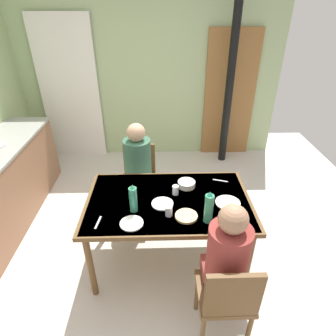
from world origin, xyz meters
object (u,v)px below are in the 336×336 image
Objects in this scene: person_far_diner at (138,161)px; water_bottle_green_far at (209,208)px; serving_bowl_center at (186,184)px; dining_table at (168,206)px; chair_far_diner at (140,176)px; chair_near_diner at (227,297)px; person_near_diner at (227,255)px; water_bottle_green_near at (133,199)px.

water_bottle_green_far is at bearing 123.05° from person_far_diner.
person_far_diner is at bearing 137.10° from serving_bowl_center.
dining_table is 1.73× the size of chair_far_diner.
serving_bowl_center is (0.18, 0.21, 0.10)m from dining_table.
chair_far_diner is at bearing 129.83° from serving_bowl_center.
chair_near_diner is 1.69m from person_far_diner.
person_far_diner is 4.53× the size of serving_bowl_center.
chair_far_diner is at bearing 115.46° from person_near_diner.
person_near_diner is 0.41m from water_bottle_green_far.
person_near_diner reaches higher than water_bottle_green_near.
chair_far_diner is at bearing 91.19° from water_bottle_green_near.
serving_bowl_center is (0.51, -0.47, -0.00)m from person_far_diner.
serving_bowl_center is (-0.21, 0.90, -0.00)m from person_near_diner.
chair_near_diner is 0.66m from water_bottle_green_far.
chair_near_diner is 1.79m from chair_far_diner.
dining_table is 0.76m from person_far_diner.
serving_bowl_center is at bearing 49.53° from dining_table.
person_near_diner is (0.39, -0.68, 0.10)m from dining_table.
chair_far_diner is 1.13× the size of person_far_diner.
dining_table is 5.60× the size of water_bottle_green_near.
person_far_diner is 0.83m from water_bottle_green_near.
person_near_diner is at bearing -78.56° from water_bottle_green_far.
serving_bowl_center is at bearing 36.21° from water_bottle_green_near.
person_near_diner is 1.54m from person_far_diner.
chair_far_diner is 0.84m from serving_bowl_center.
chair_near_diner is 1.13× the size of person_far_diner.
person_far_diner is 0.69m from serving_bowl_center.
person_far_diner reaches higher than chair_near_diner.
chair_near_diner is at bearing -81.49° from water_bottle_green_far.
person_far_diner is at bearing 115.30° from dining_table.
dining_table is 1.95× the size of person_near_diner.
person_near_diner reaches higher than dining_table.
serving_bowl_center is at bearing 103.20° from person_near_diner.
person_far_diner is 1.17m from water_bottle_green_far.
chair_near_diner is at bearing -78.49° from serving_bowl_center.
water_bottle_green_far is at bearing 98.51° from chair_near_diner.
dining_table is 0.90m from chair_far_diner.
water_bottle_green_near is (-0.30, -0.14, 0.20)m from dining_table.
chair_near_diner is 0.31m from person_near_diner.
water_bottle_green_far reaches higher than chair_far_diner.
person_near_diner and person_far_diner have the same top height.
serving_bowl_center is (0.49, 0.36, -0.10)m from water_bottle_green_near.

